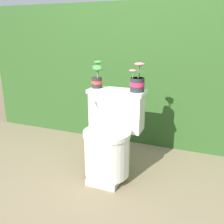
{
  "coord_description": "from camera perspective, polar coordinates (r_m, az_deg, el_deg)",
  "views": [
    {
      "loc": [
        0.69,
        -1.7,
        1.16
      ],
      "look_at": [
        -0.01,
        0.08,
        0.55
      ],
      "focal_mm": 40.0,
      "sensor_mm": 36.0,
      "label": 1
    }
  ],
  "objects": [
    {
      "name": "toilet",
      "position": [
        2.05,
        -0.35,
        -6.05
      ],
      "size": [
        0.47,
        0.5,
        0.71
      ],
      "color": "silver",
      "rests_on": "ground"
    },
    {
      "name": "hedge_backdrop",
      "position": [
        2.9,
        7.57,
        8.97
      ],
      "size": [
        3.61,
        0.68,
        1.45
      ],
      "color": "#284C1E",
      "rests_on": "ground"
    },
    {
      "name": "ground_plane",
      "position": [
        2.17,
        -0.54,
        -14.59
      ],
      "size": [
        12.0,
        12.0,
        0.0
      ],
      "primitive_type": "plane",
      "color": "#75664C"
    },
    {
      "name": "potted_plant_midleft",
      "position": [
        1.99,
        5.8,
        6.77
      ],
      "size": [
        0.12,
        0.12,
        0.23
      ],
      "color": "#262628",
      "rests_on": "toilet"
    },
    {
      "name": "potted_plant_left",
      "position": [
        2.12,
        -3.44,
        7.97
      ],
      "size": [
        0.11,
        0.12,
        0.23
      ],
      "color": "#262628",
      "rests_on": "toilet"
    }
  ]
}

